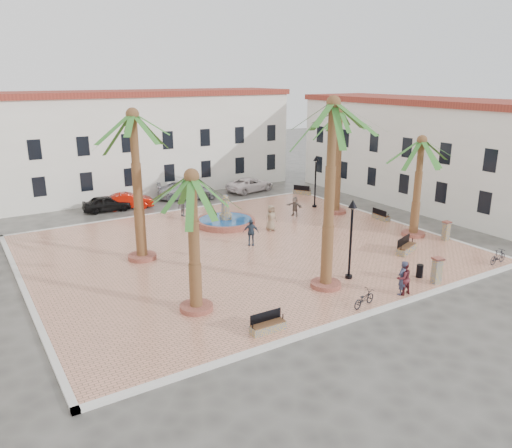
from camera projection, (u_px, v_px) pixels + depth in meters
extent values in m
plane|color=#56544F|center=(243.00, 250.00, 32.25)|extent=(120.00, 120.00, 0.00)
cube|color=tan|center=(243.00, 249.00, 32.23)|extent=(26.00, 22.00, 0.15)
cube|color=silver|center=(175.00, 211.00, 41.16)|extent=(26.30, 0.30, 0.16)
cube|color=silver|center=(362.00, 316.00, 23.28)|extent=(26.30, 0.30, 0.16)
cube|color=silver|center=(387.00, 219.00, 38.82)|extent=(0.30, 22.30, 0.16)
cube|color=silver|center=(25.00, 294.00, 25.63)|extent=(0.30, 22.30, 0.16)
cube|color=white|center=(135.00, 145.00, 47.21)|extent=(30.00, 7.00, 9.00)
cube|color=maroon|center=(132.00, 93.00, 45.85)|extent=(30.40, 7.40, 0.50)
cube|color=black|center=(39.00, 187.00, 40.29)|extent=(1.00, 0.12, 1.60)
cube|color=black|center=(87.00, 182.00, 42.19)|extent=(1.00, 0.12, 1.60)
cube|color=black|center=(130.00, 177.00, 44.09)|extent=(1.00, 0.12, 1.60)
cube|color=black|center=(169.00, 173.00, 45.99)|extent=(1.00, 0.12, 1.60)
cube|color=black|center=(206.00, 169.00, 47.90)|extent=(1.00, 0.12, 1.60)
cube|color=black|center=(240.00, 165.00, 49.80)|extent=(1.00, 0.12, 1.60)
cube|color=black|center=(271.00, 162.00, 51.70)|extent=(1.00, 0.12, 1.60)
cube|color=black|center=(34.00, 150.00, 39.43)|extent=(1.00, 0.12, 1.60)
cube|color=black|center=(83.00, 146.00, 41.33)|extent=(1.00, 0.12, 1.60)
cube|color=black|center=(127.00, 143.00, 43.23)|extent=(1.00, 0.12, 1.60)
cube|color=black|center=(168.00, 140.00, 45.13)|extent=(1.00, 0.12, 1.60)
cube|color=black|center=(205.00, 138.00, 47.04)|extent=(1.00, 0.12, 1.60)
cube|color=black|center=(239.00, 135.00, 48.94)|extent=(1.00, 0.12, 1.60)
cube|color=black|center=(271.00, 133.00, 50.84)|extent=(1.00, 0.12, 1.60)
cube|color=white|center=(431.00, 155.00, 42.80)|extent=(7.00, 26.00, 8.50)
cube|color=maroon|center=(437.00, 101.00, 41.51)|extent=(7.40, 26.40, 0.50)
cube|color=black|center=(485.00, 202.00, 35.31)|extent=(0.12, 1.00, 1.60)
cube|color=black|center=(441.00, 192.00, 38.33)|extent=(0.12, 1.00, 1.60)
cube|color=black|center=(404.00, 184.00, 41.35)|extent=(0.12, 1.00, 1.60)
cube|color=black|center=(372.00, 176.00, 44.37)|extent=(0.12, 1.00, 1.60)
cube|color=black|center=(344.00, 170.00, 47.38)|extent=(0.12, 1.00, 1.60)
cube|color=black|center=(319.00, 164.00, 50.40)|extent=(0.12, 1.00, 1.60)
cube|color=black|center=(491.00, 160.00, 34.45)|extent=(0.12, 1.00, 1.60)
cube|color=black|center=(446.00, 154.00, 37.47)|extent=(0.12, 1.00, 1.60)
cube|color=black|center=(407.00, 148.00, 40.49)|extent=(0.12, 1.00, 1.60)
cube|color=black|center=(374.00, 143.00, 43.51)|extent=(0.12, 1.00, 1.60)
cube|color=black|center=(346.00, 138.00, 46.52)|extent=(0.12, 1.00, 1.60)
cube|color=black|center=(320.00, 134.00, 49.54)|extent=(0.12, 1.00, 1.60)
cylinder|color=#A65646|center=(226.00, 222.00, 37.16)|extent=(4.42, 4.42, 0.42)
cylinder|color=#194C8C|center=(226.00, 219.00, 37.11)|extent=(3.90, 3.90, 0.06)
cylinder|color=#7C6F57|center=(226.00, 219.00, 37.10)|extent=(0.95, 0.95, 0.84)
cylinder|color=#7C6F57|center=(225.00, 208.00, 36.86)|extent=(0.63, 0.63, 1.26)
sphere|color=#7C6F57|center=(225.00, 198.00, 36.63)|extent=(0.46, 0.46, 0.46)
cylinder|color=#A65646|center=(142.00, 257.00, 30.28)|extent=(1.71, 1.71, 0.26)
cylinder|color=brown|center=(137.00, 187.00, 29.05)|extent=(0.56, 0.56, 8.36)
sphere|color=brown|center=(132.00, 114.00, 27.85)|extent=(0.75, 0.75, 0.75)
cylinder|color=#A65646|center=(196.00, 307.00, 23.70)|extent=(1.59, 1.59, 0.24)
cylinder|color=brown|center=(194.00, 243.00, 22.78)|extent=(0.52, 0.52, 6.21)
sphere|color=brown|center=(191.00, 176.00, 21.89)|extent=(0.69, 0.69, 0.69)
cylinder|color=#A65646|center=(326.00, 284.00, 26.29)|extent=(1.61, 1.61, 0.24)
cylinder|color=brown|center=(329.00, 197.00, 24.93)|extent=(0.52, 0.52, 9.21)
sphere|color=brown|center=(334.00, 103.00, 23.61)|extent=(0.70, 0.70, 0.70)
cylinder|color=#A65646|center=(413.00, 234.00, 34.69)|extent=(1.57, 1.57, 0.24)
cylinder|color=brown|center=(418.00, 187.00, 33.75)|extent=(0.51, 0.51, 6.36)
sphere|color=brown|center=(422.00, 140.00, 32.84)|extent=(0.69, 0.69, 0.69)
cylinder|color=#A65646|center=(335.00, 211.00, 40.40)|extent=(1.67, 1.67, 0.25)
cylinder|color=brown|center=(338.00, 162.00, 39.25)|extent=(0.54, 0.54, 7.83)
sphere|color=brown|center=(340.00, 111.00, 38.12)|extent=(0.73, 0.73, 0.73)
cube|color=#7C6F57|center=(268.00, 328.00, 21.65)|extent=(1.65, 0.52, 0.36)
cube|color=#56351E|center=(268.00, 323.00, 21.59)|extent=(1.56, 0.48, 0.05)
cube|color=black|center=(266.00, 316.00, 21.68)|extent=(1.55, 0.07, 0.46)
cylinder|color=black|center=(253.00, 326.00, 21.17)|extent=(0.05, 0.05, 0.27)
cylinder|color=black|center=(283.00, 317.00, 21.94)|extent=(0.05, 0.05, 0.27)
cube|color=#7C6F57|center=(406.00, 249.00, 31.29)|extent=(1.96, 1.16, 0.42)
cube|color=#56351E|center=(407.00, 246.00, 31.22)|extent=(1.85, 1.08, 0.06)
cube|color=black|center=(404.00, 241.00, 31.28)|extent=(1.69, 0.63, 0.52)
cylinder|color=black|center=(401.00, 248.00, 30.52)|extent=(0.05, 0.05, 0.31)
cylinder|color=black|center=(412.00, 240.00, 31.84)|extent=(0.05, 0.05, 0.31)
cube|color=#7C6F57|center=(381.00, 217.00, 38.47)|extent=(0.56, 1.61, 0.35)
cube|color=#56351E|center=(381.00, 215.00, 38.41)|extent=(0.51, 1.52, 0.05)
cube|color=black|center=(379.00, 212.00, 38.25)|extent=(0.12, 1.50, 0.44)
cylinder|color=black|center=(388.00, 216.00, 37.76)|extent=(0.05, 0.05, 0.26)
cylinder|color=black|center=(375.00, 211.00, 39.01)|extent=(0.05, 0.05, 0.26)
cube|color=#7C6F57|center=(302.00, 192.00, 46.65)|extent=(1.33, 1.66, 0.37)
cube|color=#56351E|center=(302.00, 190.00, 46.59)|extent=(1.24, 1.56, 0.06)
cube|color=black|center=(302.00, 188.00, 46.34)|extent=(0.90, 1.33, 0.46)
cylinder|color=black|center=(310.00, 190.00, 46.24)|extent=(0.05, 0.05, 0.28)
cylinder|color=black|center=(294.00, 188.00, 46.87)|extent=(0.05, 0.05, 0.28)
cylinder|color=black|center=(349.00, 276.00, 27.40)|extent=(0.39, 0.39, 0.18)
cylinder|color=black|center=(351.00, 242.00, 26.83)|extent=(0.13, 0.13, 3.95)
cone|color=black|center=(353.00, 204.00, 26.22)|extent=(0.48, 0.48, 0.44)
sphere|color=beige|center=(353.00, 207.00, 26.27)|extent=(0.26, 0.26, 0.26)
cylinder|color=black|center=(314.00, 206.00, 42.15)|extent=(0.39, 0.39, 0.17)
cylinder|color=black|center=(315.00, 183.00, 41.59)|extent=(0.13, 0.13, 3.88)
cone|color=black|center=(316.00, 158.00, 40.98)|extent=(0.47, 0.47, 0.43)
sphere|color=beige|center=(316.00, 160.00, 41.03)|extent=(0.26, 0.26, 0.26)
cube|color=#7C6F57|center=(437.00, 272.00, 26.53)|extent=(0.49, 0.49, 1.35)
cube|color=#A65646|center=(438.00, 259.00, 26.32)|extent=(0.62, 0.62, 0.10)
cube|color=#7C6F57|center=(194.00, 213.00, 38.14)|extent=(0.42, 0.42, 1.15)
cube|color=#A65646|center=(194.00, 205.00, 37.97)|extent=(0.52, 0.52, 0.09)
cube|color=#7C6F57|center=(446.00, 231.00, 33.52)|extent=(0.40, 0.40, 1.23)
cube|color=#A65646|center=(447.00, 222.00, 33.33)|extent=(0.50, 0.50, 0.09)
cylinder|color=black|center=(420.00, 271.00, 27.44)|extent=(0.38, 0.38, 0.73)
imported|color=#2C2F46|center=(402.00, 278.00, 25.13)|extent=(0.73, 0.55, 1.80)
imported|color=black|center=(364.00, 299.00, 23.96)|extent=(1.62, 0.85, 0.81)
imported|color=#581C23|center=(403.00, 278.00, 25.17)|extent=(0.89, 0.72, 1.75)
imported|color=black|center=(498.00, 257.00, 29.38)|extent=(1.48, 0.46, 0.88)
imported|color=#8A755B|center=(271.00, 218.00, 35.57)|extent=(0.94, 0.64, 1.87)
imported|color=#2E3E50|center=(251.00, 232.00, 32.51)|extent=(1.09, 0.90, 1.74)
imported|color=#424246|center=(183.00, 206.00, 39.21)|extent=(0.99, 1.23, 1.66)
imported|color=#76675D|center=(295.00, 206.00, 39.37)|extent=(0.96, 1.47, 1.52)
imported|color=black|center=(107.00, 203.00, 41.25)|extent=(4.05, 1.96, 1.33)
imported|color=#A21004|center=(129.00, 201.00, 42.10)|extent=(4.25, 2.19, 1.33)
imported|color=#B3B3BD|center=(186.00, 191.00, 45.38)|extent=(5.64, 3.74, 1.52)
imported|color=white|center=(250.00, 184.00, 48.39)|extent=(5.20, 3.10, 1.36)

